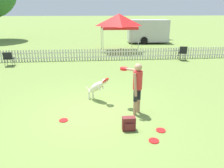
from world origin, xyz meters
TOP-DOWN VIEW (x-y plane):
  - ground_plane at (0.00, 0.00)m, footprint 240.00×240.00m
  - handler_person at (1.32, -0.09)m, footprint 0.65×1.07m
  - leaping_dog at (0.15, 1.02)m, footprint 0.91×0.88m
  - frisbee_near_handler at (1.80, -1.23)m, footprint 0.26×0.26m
  - frisbee_near_dog at (-0.90, -0.40)m, footprint 0.26×0.26m
  - frisbee_midfield at (1.47, -1.70)m, footprint 0.26×0.26m
  - backpack_on_grass at (0.93, -1.11)m, footprint 0.36×0.22m
  - picket_fence at (0.00, 7.66)m, footprint 24.44×0.04m
  - folding_chair_blue_left at (-4.79, 6.63)m, footprint 0.52×0.54m
  - folding_chair_center at (5.84, 7.14)m, footprint 0.56×0.57m
  - canopy_tent_main at (2.14, 10.85)m, footprint 2.64×2.64m
  - equipment_trailer at (5.58, 15.29)m, footprint 4.69×2.35m

SIDE VIEW (x-z plane):
  - ground_plane at x=0.00m, z-range 0.00..0.00m
  - frisbee_near_handler at x=1.80m, z-range 0.00..0.02m
  - frisbee_near_dog at x=-0.90m, z-range 0.00..0.02m
  - frisbee_midfield at x=1.47m, z-range 0.00..0.02m
  - backpack_on_grass at x=0.93m, z-range 0.00..0.38m
  - picket_fence at x=0.00m, z-range 0.00..0.75m
  - folding_chair_blue_left at x=-4.79m, z-range 0.08..0.91m
  - leaping_dog at x=0.15m, z-range 0.06..1.01m
  - folding_chair_center at x=5.84m, z-range 0.09..1.01m
  - handler_person at x=1.32m, z-range 0.21..1.83m
  - equipment_trailer at x=5.58m, z-range 0.07..2.27m
  - canopy_tent_main at x=2.14m, z-range 0.87..3.72m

